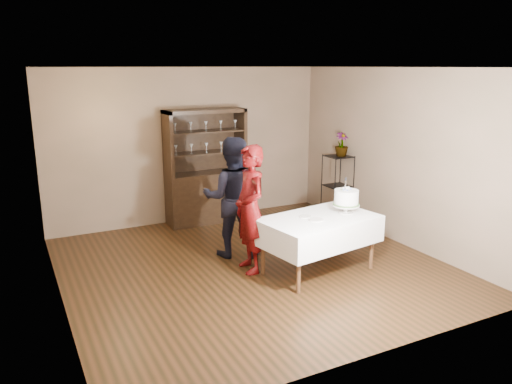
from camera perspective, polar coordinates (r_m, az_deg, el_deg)
floor at (r=7.05m, az=-0.33°, el=-8.48°), size 5.00×5.00×0.00m
ceiling at (r=6.50m, az=-0.36°, el=14.06°), size 5.00×5.00×0.00m
back_wall at (r=8.91m, az=-7.62°, el=5.27°), size 5.00×0.02×2.70m
wall_left at (r=5.98m, az=-22.27°, el=-0.10°), size 0.02×5.00×2.70m
wall_right at (r=8.06m, az=15.79°, el=3.91°), size 0.02×5.00×2.70m
china_hutch at (r=8.88m, az=-5.72°, el=0.79°), size 1.40×0.48×2.00m
plant_etagere at (r=8.97m, az=9.28°, el=0.71°), size 0.42×0.42×1.20m
cake_table at (r=6.73m, az=7.17°, el=-4.36°), size 1.66×1.17×0.77m
woman at (r=6.64m, az=-0.68°, el=-1.98°), size 0.46×0.66×1.73m
man at (r=7.20m, az=-2.76°, el=-0.61°), size 1.05×0.95×1.75m
cake at (r=6.88m, az=10.28°, el=-0.75°), size 0.37×0.37×0.51m
plate_near at (r=6.54m, az=6.87°, el=-3.17°), size 0.24×0.24×0.01m
plate_far at (r=6.66m, az=5.65°, el=-2.81°), size 0.21×0.21×0.01m
potted_plant at (r=8.81m, az=9.76°, el=5.38°), size 0.24×0.24×0.41m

